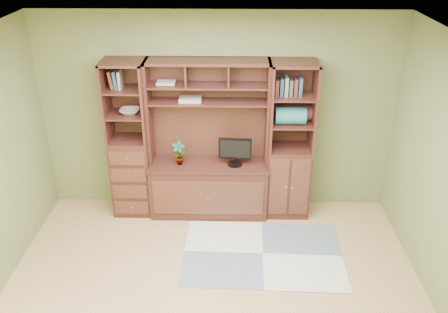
{
  "coord_description": "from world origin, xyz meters",
  "views": [
    {
      "loc": [
        0.19,
        -3.63,
        3.54
      ],
      "look_at": [
        0.09,
        1.2,
        1.1
      ],
      "focal_mm": 38.0,
      "sensor_mm": 36.0,
      "label": 1
    }
  ],
  "objects_px": {
    "monitor": "(235,147)",
    "left_tower": "(129,140)",
    "center_hutch": "(208,142)",
    "right_tower": "(290,142)"
  },
  "relations": [
    {
      "from": "left_tower",
      "to": "right_tower",
      "type": "distance_m",
      "value": 2.02
    },
    {
      "from": "center_hutch",
      "to": "left_tower",
      "type": "relative_size",
      "value": 1.0
    },
    {
      "from": "center_hutch",
      "to": "left_tower",
      "type": "bearing_deg",
      "value": 177.71
    },
    {
      "from": "center_hutch",
      "to": "right_tower",
      "type": "height_order",
      "value": "same"
    },
    {
      "from": "center_hutch",
      "to": "right_tower",
      "type": "xyz_separation_m",
      "value": [
        1.02,
        0.04,
        0.0
      ]
    },
    {
      "from": "right_tower",
      "to": "monitor",
      "type": "xyz_separation_m",
      "value": [
        -0.69,
        -0.07,
        -0.04
      ]
    },
    {
      "from": "center_hutch",
      "to": "monitor",
      "type": "distance_m",
      "value": 0.34
    },
    {
      "from": "monitor",
      "to": "left_tower",
      "type": "bearing_deg",
      "value": -178.68
    },
    {
      "from": "left_tower",
      "to": "monitor",
      "type": "height_order",
      "value": "left_tower"
    },
    {
      "from": "left_tower",
      "to": "center_hutch",
      "type": "bearing_deg",
      "value": -2.29
    }
  ]
}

